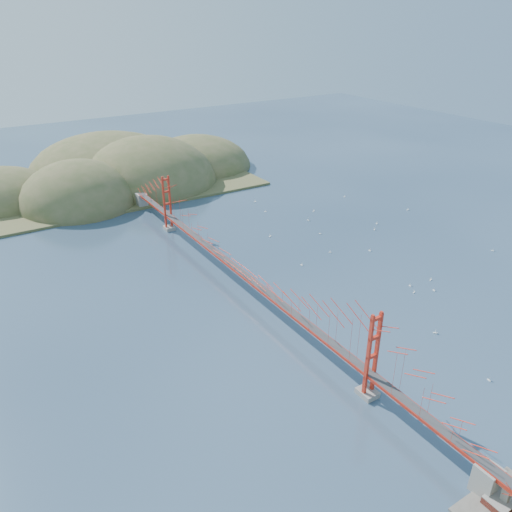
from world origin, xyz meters
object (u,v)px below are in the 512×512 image
bridge (240,251)px  sailboat_1 (320,233)px  fort (504,499)px  sailboat_2 (414,292)px  sailboat_0 (302,265)px

bridge → sailboat_1: bearing=23.1°
bridge → fort: bridge is taller
sailboat_1 → sailboat_2: bearing=-94.3°
sailboat_2 → sailboat_0: bearing=118.8°
sailboat_1 → sailboat_2: sailboat_1 is taller
fort → sailboat_2: (23.22, 31.70, -0.52)m
bridge → sailboat_1: (25.64, 10.91, -6.86)m
sailboat_0 → sailboat_1: bearing=38.6°
bridge → sailboat_2: size_ratio=155.08×
sailboat_1 → bridge: bearing=-156.9°
fort → sailboat_2: bearing=53.8°
sailboat_1 → sailboat_2: 27.27m
bridge → fort: 48.40m
fort → bridge: bearing=90.5°
sailboat_1 → sailboat_2: size_ratio=1.13×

